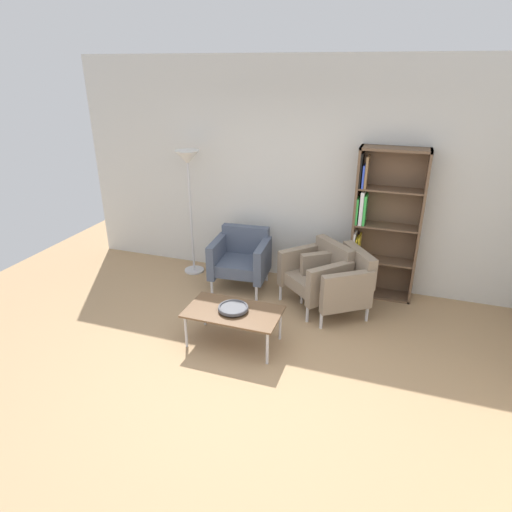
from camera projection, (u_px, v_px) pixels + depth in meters
ground_plane at (238, 383)px, 4.17m from camera, size 8.32×8.32×0.00m
plaster_back_panel at (305, 175)px, 5.72m from camera, size 6.40×0.12×2.90m
bookshelf_tall at (380, 227)px, 5.44m from camera, size 0.80×0.30×1.90m
coffee_table_low at (233, 313)px, 4.62m from camera, size 1.00×0.56×0.40m
decorative_bowl at (233, 308)px, 4.59m from camera, size 0.32×0.32×0.05m
armchair_spare_guest at (241, 258)px, 5.84m from camera, size 0.77×0.71×0.78m
armchair_corner_red at (319, 274)px, 5.39m from camera, size 0.95×0.95×0.78m
armchair_near_window at (340, 281)px, 5.22m from camera, size 0.93×0.95×0.78m
floor_lamp_torchiere at (188, 173)px, 5.84m from camera, size 0.32×0.32×1.74m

